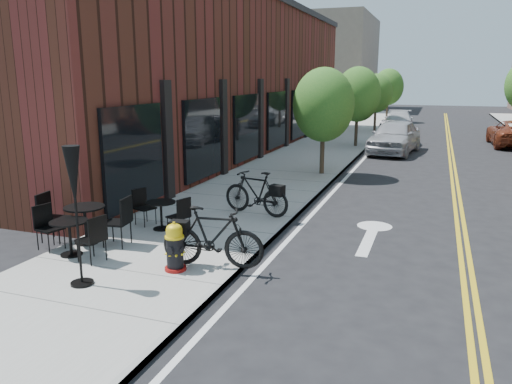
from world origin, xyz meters
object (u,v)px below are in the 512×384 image
at_px(patio_umbrella, 74,187).
at_px(parked_car_b, 394,133).
at_px(fire_hydrant, 175,248).
at_px(bistro_set_b, 70,233).
at_px(parked_car_a, 395,136).
at_px(parked_car_c, 399,121).
at_px(bistro_set_c, 161,211).
at_px(bicycle_right, 213,237).
at_px(bicycle_left, 256,193).
at_px(bistro_set_a, 85,219).

height_order(patio_umbrella, parked_car_b, patio_umbrella).
height_order(fire_hydrant, bistro_set_b, bistro_set_b).
height_order(parked_car_a, parked_car_c, parked_car_a).
bearing_deg(patio_umbrella, fire_hydrant, 43.14).
xyz_separation_m(bistro_set_c, parked_car_a, (4.01, 14.90, 0.25)).
height_order(bicycle_right, bistro_set_b, bicycle_right).
xyz_separation_m(bicycle_right, parked_car_a, (1.89, 16.65, 0.10)).
bearing_deg(bicycle_right, bistro_set_b, 88.48).
distance_m(parked_car_b, parked_car_c, 8.19).
bearing_deg(bistro_set_c, parked_car_a, 94.56).
bearing_deg(parked_car_c, bicycle_right, -94.94).
xyz_separation_m(bistro_set_b, parked_car_b, (4.56, 19.66, 0.08)).
bearing_deg(bicycle_right, bicycle_left, -1.46).
relative_size(fire_hydrant, bistro_set_b, 0.52).
distance_m(bistro_set_b, parked_car_a, 17.70).
bearing_deg(fire_hydrant, bicycle_left, 96.69).
distance_m(bistro_set_a, bistro_set_b, 0.75).
bearing_deg(patio_umbrella, bistro_set_c, 95.95).
xyz_separation_m(bistro_set_b, bistro_set_c, (0.81, 2.13, -0.03)).
height_order(parked_car_a, parked_car_b, parked_car_a).
bearing_deg(bicycle_left, bistro_set_b, -18.17).
bearing_deg(bistro_set_c, bistro_set_a, -105.65).
bearing_deg(bicycle_right, parked_car_b, -13.84).
distance_m(bicycle_left, bicycle_right, 3.75).
bearing_deg(fire_hydrant, patio_umbrella, -128.79).
bearing_deg(bistro_set_a, bicycle_left, 44.48).
distance_m(bicycle_left, parked_car_b, 15.71).
height_order(bistro_set_b, parked_car_a, parked_car_a).
relative_size(bistro_set_c, parked_car_a, 0.34).
relative_size(fire_hydrant, parked_car_c, 0.20).
bearing_deg(parked_car_c, parked_car_b, -89.77).
bearing_deg(parked_car_a, parked_car_c, 100.68).
height_order(bicycle_left, bistro_set_b, bicycle_left).
height_order(patio_umbrella, parked_car_a, patio_umbrella).
xyz_separation_m(fire_hydrant, bistro_set_a, (-2.53, 0.71, 0.09)).
distance_m(bicycle_right, bistro_set_b, 2.95).
xyz_separation_m(bistro_set_a, bistro_set_b, (0.19, -0.72, -0.06)).
distance_m(bistro_set_c, parked_car_b, 17.93).
relative_size(bistro_set_a, parked_car_a, 0.42).
distance_m(bicycle_left, bistro_set_b, 4.77).
height_order(bicycle_left, parked_car_a, parked_car_a).
xyz_separation_m(fire_hydrant, parked_car_a, (2.48, 17.02, 0.25)).
height_order(bicycle_left, bistro_set_c, bicycle_left).
xyz_separation_m(fire_hydrant, parked_car_c, (1.87, 27.84, 0.10)).
relative_size(bicycle_right, parked_car_a, 0.41).
relative_size(bistro_set_b, parked_car_a, 0.37).
xyz_separation_m(patio_umbrella, parked_car_c, (3.06, 28.96, -1.18)).
xyz_separation_m(bicycle_right, bistro_set_b, (-2.92, -0.38, -0.12)).
bearing_deg(fire_hydrant, parked_car_b, 91.60).
distance_m(bistro_set_c, patio_umbrella, 3.50).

